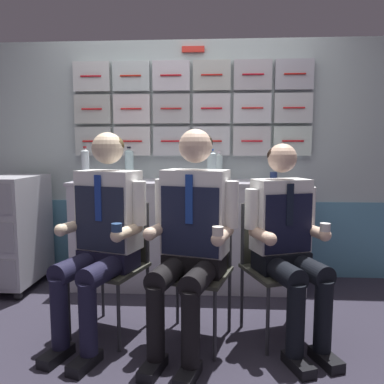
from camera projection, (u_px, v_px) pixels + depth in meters
name	position (u px, v px, depth m)	size (l,w,h in m)	color
ground	(170.00, 352.00, 2.25)	(4.80, 4.80, 0.04)	#292633
galley_bulkhead	(187.00, 158.00, 3.48)	(4.20, 0.14, 2.15)	#ABBBBA
galley_counter	(188.00, 233.00, 3.27)	(1.97, 0.53, 0.91)	#BCB8C6
service_trolley	(14.00, 229.00, 3.19)	(0.40, 0.65, 0.96)	black
folding_chair_left	(117.00, 252.00, 2.48)	(0.50, 0.50, 0.83)	#2D2D33
crew_member_left	(102.00, 227.00, 2.31)	(0.54, 0.70, 1.29)	black
folding_chair_center	(199.00, 256.00, 2.38)	(0.49, 0.49, 0.83)	#2D2D33
crew_member_center	(191.00, 228.00, 2.21)	(0.55, 0.70, 1.30)	black
folding_chair_right	(273.00, 254.00, 2.44)	(0.51, 0.51, 0.83)	#2D2D33
crew_member_right	(287.00, 236.00, 2.26)	(0.52, 0.65, 1.22)	black
water_bottle_tall	(129.00, 164.00, 3.31)	(0.08, 0.08, 0.29)	silver
water_bottle_blue_cap	(85.00, 165.00, 3.16)	(0.07, 0.07, 0.29)	silver
sparkling_bottle_green	(219.00, 166.00, 3.33)	(0.07, 0.07, 0.25)	silver
water_bottle_short	(212.00, 166.00, 3.10)	(0.07, 0.07, 0.27)	silver
coffee_cup_white	(274.00, 176.00, 3.32)	(0.06, 0.06, 0.07)	navy
coffee_cup_spare	(198.00, 177.00, 3.08)	(0.07, 0.07, 0.08)	white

